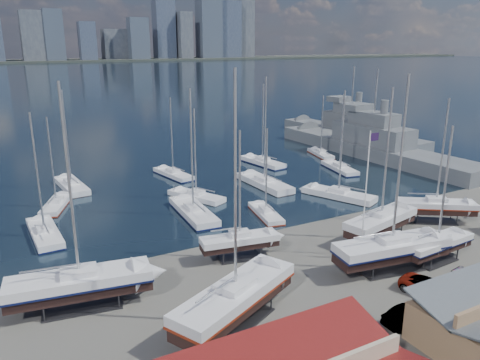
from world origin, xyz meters
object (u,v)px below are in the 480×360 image
naval_ship_east (371,148)px  flagpole (367,185)px  sailboat_cradle_0 (80,283)px  naval_ship_west (350,131)px  car_a (335,323)px

naval_ship_east → flagpole: naval_ship_east is taller
sailboat_cradle_0 → naval_ship_east: (59.48, 29.13, -0.53)m
naval_ship_east → naval_ship_west: size_ratio=1.17×
naval_ship_east → car_a: 60.18m
naval_ship_west → flagpole: bearing=134.0°
sailboat_cradle_0 → car_a: (16.17, -12.64, -1.50)m
sailboat_cradle_0 → flagpole: size_ratio=1.42×
naval_ship_east → naval_ship_west: naval_ship_east is taller
sailboat_cradle_0 → car_a: size_ratio=4.51×
flagpole → naval_ship_east: bearing=45.3°
sailboat_cradle_0 → naval_ship_west: bearing=41.8°
sailboat_cradle_0 → flagpole: sailboat_cradle_0 is taller
naval_ship_west → naval_ship_east: bearing=146.1°
naval_ship_east → sailboat_cradle_0: bearing=113.3°
naval_ship_east → naval_ship_west: (8.24, 15.56, 0.00)m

